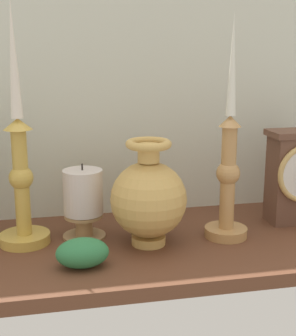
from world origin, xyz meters
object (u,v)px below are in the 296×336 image
object	(u,v)px
candlestick_tall_center	(21,171)
pillar_candle_front	(83,200)
candlestick_tall_left	(228,173)
brass_vase_bulbous	(148,198)

from	to	relation	value
candlestick_tall_center	pillar_candle_front	distance (cm)	12.65
pillar_candle_front	candlestick_tall_center	bearing A→B (deg)	-175.47
candlestick_tall_left	candlestick_tall_center	world-z (taller)	candlestick_tall_center
candlestick_tall_left	candlestick_tall_center	distance (cm)	37.55
candlestick_tall_left	brass_vase_bulbous	world-z (taller)	candlestick_tall_left
candlestick_tall_center	brass_vase_bulbous	distance (cm)	23.18
candlestick_tall_left	brass_vase_bulbous	xyz separation A→B (cm)	(-15.15, -0.52, -3.63)
candlestick_tall_left	pillar_candle_front	xyz separation A→B (cm)	(-26.30, 5.48, -5.13)
candlestick_tall_center	pillar_candle_front	xyz separation A→B (cm)	(10.95, 0.87, -6.27)
candlestick_tall_center	pillar_candle_front	bearing A→B (deg)	4.53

